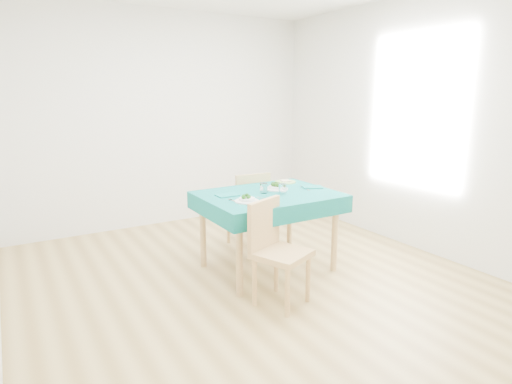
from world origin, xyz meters
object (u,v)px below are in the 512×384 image
bowl_far (276,186)px  side_plate (285,182)px  table (268,232)px  chair_far (246,203)px  chair_near (282,246)px  bowl_near (247,198)px

bowl_far → side_plate: bowl_far is taller
table → chair_far: (0.15, 0.68, 0.12)m
chair_near → side_plate: size_ratio=4.47×
chair_near → bowl_near: 0.57m
table → chair_far: bearing=77.5°
table → bowl_near: (-0.33, -0.17, 0.41)m
chair_near → bowl_near: chair_near is taller
bowl_near → side_plate: (0.76, 0.51, -0.03)m
chair_far → bowl_near: chair_far is taller
table → chair_far: 0.71m
side_plate → chair_far: bearing=128.9°
chair_far → chair_near: bearing=77.2°
chair_near → bowl_far: (0.45, 0.76, 0.30)m
chair_near → bowl_far: 0.94m
chair_far → side_plate: 0.52m
bowl_near → table: bearing=27.6°
bowl_far → chair_far: bearing=90.9°
chair_far → side_plate: chair_far is taller
chair_far → bowl_far: 0.65m
side_plate → bowl_near: bearing=-146.2°
chair_far → bowl_far: (0.01, -0.58, 0.30)m
bowl_near → bowl_far: (0.49, 0.28, 0.00)m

